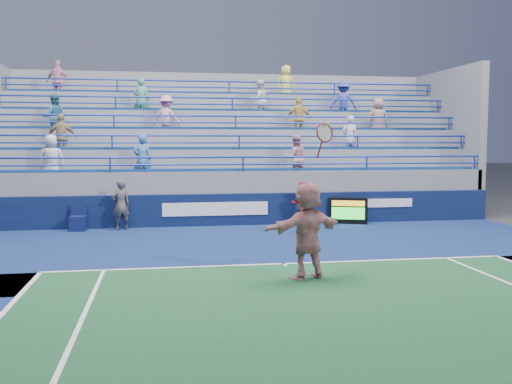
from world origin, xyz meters
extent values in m
plane|color=#333538|center=(0.00, 0.00, 0.00)|extent=(120.00, 120.00, 0.00)
cube|color=#0F224D|center=(0.00, 2.20, 0.01)|extent=(18.00, 8.40, 0.02)
cube|color=white|center=(0.00, 0.00, 0.02)|extent=(11.00, 0.10, 0.01)
cube|color=white|center=(0.00, -0.10, 0.02)|extent=(0.08, 0.30, 0.01)
cube|color=#0A113C|center=(0.00, 6.50, 0.55)|extent=(18.00, 0.30, 1.10)
cube|color=white|center=(-1.00, 6.34, 0.60)|extent=(3.60, 0.02, 0.45)
cube|color=white|center=(5.20, 6.34, 0.70)|extent=(1.80, 0.02, 0.30)
cube|color=slate|center=(0.00, 9.45, 0.55)|extent=(18.00, 5.60, 1.10)
cube|color=slate|center=(0.00, 9.45, 0.93)|extent=(18.00, 5.60, 1.85)
cube|color=#153F92|center=(0.00, 7.10, 1.90)|extent=(17.40, 0.45, 0.10)
cylinder|color=#1E34A4|center=(0.00, 6.70, 2.35)|extent=(18.00, 0.07, 0.07)
cube|color=slate|center=(0.00, 9.95, 1.30)|extent=(18.00, 4.60, 2.60)
cube|color=#153F92|center=(0.00, 8.10, 2.65)|extent=(17.40, 0.45, 0.10)
cylinder|color=#1E34A4|center=(0.00, 7.70, 3.10)|extent=(18.00, 0.07, 0.07)
cube|color=slate|center=(0.00, 10.45, 1.68)|extent=(18.00, 3.60, 3.35)
cube|color=#153F92|center=(0.00, 9.10, 3.40)|extent=(17.40, 0.45, 0.10)
cylinder|color=#1E34A4|center=(0.00, 8.70, 3.85)|extent=(18.00, 0.07, 0.07)
cube|color=slate|center=(0.00, 10.95, 2.05)|extent=(18.00, 2.60, 4.10)
cube|color=#153F92|center=(0.00, 10.10, 4.15)|extent=(17.40, 0.45, 0.10)
cylinder|color=#1E34A4|center=(0.00, 9.70, 4.60)|extent=(18.00, 0.07, 0.07)
cube|color=slate|center=(0.00, 11.45, 2.42)|extent=(18.00, 1.60, 4.85)
cube|color=#153F92|center=(0.00, 11.10, 4.90)|extent=(17.40, 0.45, 0.10)
cylinder|color=#1E34A4|center=(0.00, 10.70, 5.35)|extent=(18.00, 0.07, 0.07)
imported|color=#459874|center=(-3.55, 10.10, 4.53)|extent=(0.67, 0.48, 1.70)
imported|color=#CD8498|center=(1.95, 7.10, 2.28)|extent=(0.87, 0.70, 1.70)
imported|color=#B9BAC0|center=(-6.44, 7.10, 2.28)|extent=(0.85, 0.57, 1.70)
imported|color=silver|center=(4.32, 8.10, 3.03)|extent=(0.66, 0.47, 1.70)
imported|color=pink|center=(-6.81, 11.10, 5.28)|extent=(1.07, 0.64, 1.70)
imported|color=#3568A0|center=(-3.45, 7.10, 2.28)|extent=(0.67, 0.49, 1.70)
imported|color=tan|center=(2.56, 9.10, 3.78)|extent=(1.01, 0.46, 1.70)
imported|color=#A57A6E|center=(5.84, 9.10, 3.78)|extent=(0.91, 0.66, 1.70)
imported|color=white|center=(1.16, 10.10, 4.53)|extent=(0.98, 0.87, 1.70)
imported|color=#E8E35A|center=(2.47, 11.10, 5.28)|extent=(0.84, 0.56, 1.70)
imported|color=teal|center=(-6.66, 9.10, 3.78)|extent=(0.92, 0.77, 1.70)
imported|color=#998566|center=(-6.25, 8.10, 3.03)|extent=(1.00, 0.43, 1.70)
imported|color=pink|center=(-2.59, 9.10, 3.78)|extent=(1.24, 0.93, 1.70)
imported|color=#343E9C|center=(4.70, 10.10, 4.53)|extent=(1.22, 0.90, 1.70)
cube|color=black|center=(3.63, 6.10, 0.46)|extent=(1.31, 0.61, 0.93)
cube|color=gold|center=(3.63, 6.02, 0.74)|extent=(1.14, 0.02, 0.19)
cube|color=#19E533|center=(3.63, 6.02, 0.39)|extent=(1.14, 0.02, 0.42)
cube|color=#0D1542|center=(-5.49, 6.02, 0.25)|extent=(0.49, 0.49, 0.49)
cube|color=#0D1542|center=(-5.49, 6.24, 0.68)|extent=(0.49, 0.06, 0.38)
imported|color=silver|center=(0.19, -1.46, 1.02)|extent=(1.98, 1.30, 2.04)
torus|color=maroon|center=(0.54, -1.46, 3.06)|extent=(0.42, 0.24, 0.41)
cylinder|color=maroon|center=(0.44, -1.46, 2.72)|extent=(0.09, 0.23, 0.37)
sphere|color=#B0CC2F|center=(0.59, -1.51, 3.24)|extent=(0.07, 0.07, 0.07)
imported|color=#131A34|center=(-4.13, 6.03, 0.83)|extent=(0.71, 0.59, 1.66)
imported|color=#A71317|center=(1.93, 6.04, 0.74)|extent=(0.74, 0.59, 1.49)
camera|label=1|loc=(-2.80, -12.89, 2.87)|focal=40.00mm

